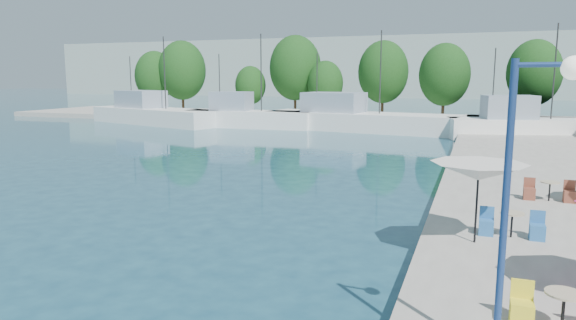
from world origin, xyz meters
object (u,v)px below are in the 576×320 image
at_px(street_lamp, 531,157).
at_px(trawler_01, 153,115).
at_px(umbrella_white, 479,172).
at_px(trawler_02, 246,117).
at_px(trawler_03, 356,120).
at_px(trawler_04, 529,127).

bearing_deg(street_lamp, trawler_01, 133.89).
relative_size(umbrella_white, street_lamp, 0.54).
xyz_separation_m(trawler_02, street_lamp, (24.06, -41.39, 3.02)).
height_order(trawler_02, umbrella_white, trawler_02).
distance_m(umbrella_white, street_lamp, 6.72).
xyz_separation_m(trawler_03, street_lamp, (12.32, -42.29, 3.02)).
bearing_deg(trawler_02, umbrella_white, -58.55).
relative_size(trawler_01, trawler_03, 0.93).
distance_m(trawler_01, trawler_04, 39.51).
xyz_separation_m(trawler_01, trawler_04, (39.47, -1.88, 0.00)).
xyz_separation_m(trawler_02, umbrella_white, (23.36, -34.85, 1.61)).
height_order(trawler_04, street_lamp, trawler_04).
distance_m(trawler_03, umbrella_white, 37.63).
xyz_separation_m(trawler_03, umbrella_white, (11.62, -35.75, 1.61)).
height_order(umbrella_white, street_lamp, street_lamp).
distance_m(trawler_01, trawler_02, 12.00).
bearing_deg(trawler_04, trawler_01, 163.60).
relative_size(trawler_03, trawler_04, 1.39).
bearing_deg(trawler_02, trawler_04, -5.61).
relative_size(trawler_01, trawler_04, 1.30).
distance_m(trawler_03, trawler_04, 15.92).
height_order(trawler_01, trawler_02, same).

